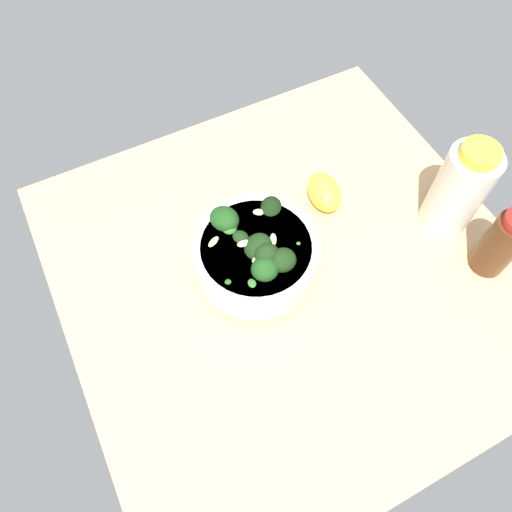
{
  "coord_description": "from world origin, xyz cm",
  "views": [
    {
      "loc": [
        27.42,
        -19.83,
        62.43
      ],
      "look_at": [
        -2.14,
        -4.81,
        4.0
      ],
      "focal_mm": 33.84,
      "sensor_mm": 36.0,
      "label": 1
    }
  ],
  "objects_px": {
    "bowl_of_broccoli": "(256,254)",
    "bottle_short": "(502,243)",
    "lemon_wedge": "(324,192)",
    "bottle_tall": "(459,189)"
  },
  "relations": [
    {
      "from": "bowl_of_broccoli",
      "to": "bottle_short",
      "type": "distance_m",
      "value": 0.34
    },
    {
      "from": "bottle_short",
      "to": "bowl_of_broccoli",
      "type": "bearing_deg",
      "value": -115.26
    },
    {
      "from": "bottle_tall",
      "to": "bottle_short",
      "type": "xyz_separation_m",
      "value": [
        0.09,
        0.01,
        -0.02
      ]
    },
    {
      "from": "lemon_wedge",
      "to": "bottle_short",
      "type": "xyz_separation_m",
      "value": [
        0.21,
        0.16,
        0.03
      ]
    },
    {
      "from": "lemon_wedge",
      "to": "bottle_tall",
      "type": "height_order",
      "value": "bottle_tall"
    },
    {
      "from": "bottle_tall",
      "to": "bottle_short",
      "type": "relative_size",
      "value": 1.33
    },
    {
      "from": "bowl_of_broccoli",
      "to": "lemon_wedge",
      "type": "bearing_deg",
      "value": 112.42
    },
    {
      "from": "bottle_short",
      "to": "lemon_wedge",
      "type": "bearing_deg",
      "value": -142.92
    },
    {
      "from": "bowl_of_broccoli",
      "to": "lemon_wedge",
      "type": "distance_m",
      "value": 0.16
    },
    {
      "from": "bowl_of_broccoli",
      "to": "bottle_short",
      "type": "relative_size",
      "value": 1.51
    }
  ]
}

